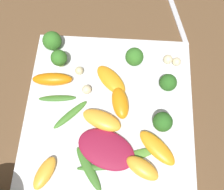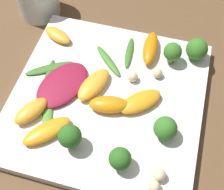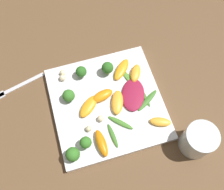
# 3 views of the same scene
# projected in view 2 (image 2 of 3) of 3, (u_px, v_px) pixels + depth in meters

# --- Properties ---
(ground_plane) EXTENTS (2.40, 2.40, 0.00)m
(ground_plane) POSITION_uv_depth(u_px,v_px,m) (107.00, 104.00, 0.52)
(ground_plane) COLOR brown
(plate) EXTENTS (0.31, 0.31, 0.02)m
(plate) POSITION_uv_depth(u_px,v_px,m) (107.00, 100.00, 0.51)
(plate) COLOR white
(plate) RESTS_ON ground_plane
(radicchio_leaf_0) EXTENTS (0.12, 0.10, 0.01)m
(radicchio_leaf_0) POSITION_uv_depth(u_px,v_px,m) (61.00, 87.00, 0.51)
(radicchio_leaf_0) COLOR maroon
(radicchio_leaf_0) RESTS_ON plate
(orange_segment_0) EXTENTS (0.08, 0.07, 0.02)m
(orange_segment_0) POSITION_uv_depth(u_px,v_px,m) (47.00, 131.00, 0.46)
(orange_segment_0) COLOR orange
(orange_segment_0) RESTS_ON plate
(orange_segment_1) EXTENTS (0.08, 0.06, 0.02)m
(orange_segment_1) POSITION_uv_depth(u_px,v_px,m) (94.00, 84.00, 0.51)
(orange_segment_1) COLOR #FCAD33
(orange_segment_1) RESTS_ON plate
(orange_segment_2) EXTENTS (0.07, 0.05, 0.02)m
(orange_segment_2) POSITION_uv_depth(u_px,v_px,m) (31.00, 111.00, 0.48)
(orange_segment_2) COLOR #FCAD33
(orange_segment_2) RESTS_ON plate
(orange_segment_3) EXTENTS (0.05, 0.06, 0.02)m
(orange_segment_3) POSITION_uv_depth(u_px,v_px,m) (58.00, 35.00, 0.57)
(orange_segment_3) COLOR #FCAD33
(orange_segment_3) RESTS_ON plate
(orange_segment_4) EXTENTS (0.04, 0.07, 0.02)m
(orange_segment_4) POSITION_uv_depth(u_px,v_px,m) (109.00, 105.00, 0.48)
(orange_segment_4) COLOR orange
(orange_segment_4) RESTS_ON plate
(orange_segment_5) EXTENTS (0.07, 0.08, 0.02)m
(orange_segment_5) POSITION_uv_depth(u_px,v_px,m) (140.00, 103.00, 0.49)
(orange_segment_5) COLOR orange
(orange_segment_5) RESTS_ON plate
(orange_segment_6) EXTENTS (0.08, 0.03, 0.02)m
(orange_segment_6) POSITION_uv_depth(u_px,v_px,m) (150.00, 48.00, 0.54)
(orange_segment_6) COLOR orange
(orange_segment_6) RESTS_ON plate
(broccoli_floret_0) EXTENTS (0.04, 0.04, 0.04)m
(broccoli_floret_0) POSITION_uv_depth(u_px,v_px,m) (165.00, 128.00, 0.45)
(broccoli_floret_0) COLOR #84AD5B
(broccoli_floret_0) RESTS_ON plate
(broccoli_floret_1) EXTENTS (0.03, 0.03, 0.04)m
(broccoli_floret_1) POSITION_uv_depth(u_px,v_px,m) (120.00, 159.00, 0.42)
(broccoli_floret_1) COLOR #84AD5B
(broccoli_floret_1) RESTS_ON plate
(broccoli_floret_2) EXTENTS (0.03, 0.03, 0.04)m
(broccoli_floret_2) POSITION_uv_depth(u_px,v_px,m) (173.00, 52.00, 0.52)
(broccoli_floret_2) COLOR #7A9E51
(broccoli_floret_2) RESTS_ON plate
(broccoli_floret_3) EXTENTS (0.03, 0.03, 0.04)m
(broccoli_floret_3) POSITION_uv_depth(u_px,v_px,m) (70.00, 137.00, 0.44)
(broccoli_floret_3) COLOR #7A9E51
(broccoli_floret_3) RESTS_ON plate
(broccoli_floret_4) EXTENTS (0.04, 0.04, 0.04)m
(broccoli_floret_4) POSITION_uv_depth(u_px,v_px,m) (197.00, 49.00, 0.53)
(broccoli_floret_4) COLOR #7A9E51
(broccoli_floret_4) RESTS_ON plate
(arugula_sprig_0) EXTENTS (0.06, 0.06, 0.01)m
(arugula_sprig_0) POSITION_uv_depth(u_px,v_px,m) (108.00, 61.00, 0.54)
(arugula_sprig_0) COLOR #47842D
(arugula_sprig_0) RESTS_ON plate
(arugula_sprig_1) EXTENTS (0.07, 0.04, 0.01)m
(arugula_sprig_1) POSITION_uv_depth(u_px,v_px,m) (47.00, 112.00, 0.49)
(arugula_sprig_1) COLOR #518E33
(arugula_sprig_1) RESTS_ON plate
(arugula_sprig_2) EXTENTS (0.08, 0.02, 0.00)m
(arugula_sprig_2) POSITION_uv_depth(u_px,v_px,m) (47.00, 78.00, 0.52)
(arugula_sprig_2) COLOR #3D7528
(arugula_sprig_2) RESTS_ON plate
(arugula_sprig_3) EXTENTS (0.07, 0.02, 0.01)m
(arugula_sprig_3) POSITION_uv_depth(u_px,v_px,m) (129.00, 52.00, 0.55)
(arugula_sprig_3) COLOR #3D7528
(arugula_sprig_3) RESTS_ON plate
(arugula_sprig_4) EXTENTS (0.06, 0.08, 0.01)m
(arugula_sprig_4) POSITION_uv_depth(u_px,v_px,m) (49.00, 68.00, 0.53)
(arugula_sprig_4) COLOR #3D7528
(arugula_sprig_4) RESTS_ON plate
(macadamia_nut_0) EXTENTS (0.02, 0.02, 0.02)m
(macadamia_nut_0) POSITION_uv_depth(u_px,v_px,m) (154.00, 186.00, 0.42)
(macadamia_nut_0) COLOR beige
(macadamia_nut_0) RESTS_ON plate
(macadamia_nut_1) EXTENTS (0.02, 0.02, 0.02)m
(macadamia_nut_1) POSITION_uv_depth(u_px,v_px,m) (159.00, 175.00, 0.43)
(macadamia_nut_1) COLOR beige
(macadamia_nut_1) RESTS_ON plate
(macadamia_nut_2) EXTENTS (0.02, 0.02, 0.02)m
(macadamia_nut_2) POSITION_uv_depth(u_px,v_px,m) (158.00, 73.00, 0.52)
(macadamia_nut_2) COLOR beige
(macadamia_nut_2) RESTS_ON plate
(macadamia_nut_3) EXTENTS (0.02, 0.02, 0.02)m
(macadamia_nut_3) POSITION_uv_depth(u_px,v_px,m) (133.00, 77.00, 0.51)
(macadamia_nut_3) COLOR beige
(macadamia_nut_3) RESTS_ON plate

